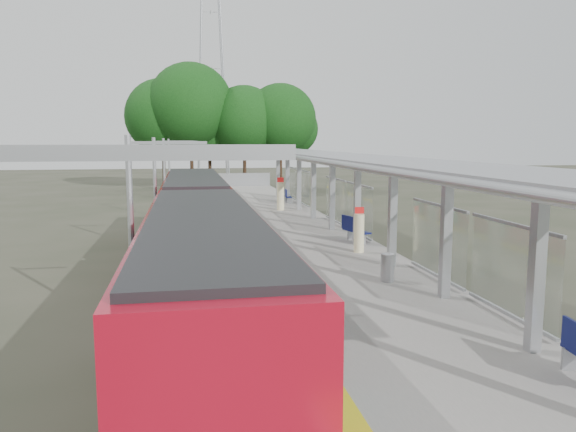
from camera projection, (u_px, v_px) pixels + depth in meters
The scene contains 14 objects.
trackbed at pixel (195, 244), 27.94m from camera, with size 3.00×70.00×0.24m, color #59544C.
platform at pixel (284, 234), 28.69m from camera, with size 6.00×50.00×1.00m, color gray.
tactile_strip at pixel (234, 226), 28.17m from camera, with size 0.60×50.00×0.02m, color yellow.
end_fence at pixel (238, 179), 52.87m from camera, with size 6.00×0.10×1.20m, color #9EA0A5.
train at pixel (198, 233), 19.55m from camera, with size 2.74×27.60×3.62m.
canopy at pixel (334, 165), 24.76m from camera, with size 3.27×38.00×3.66m.
pylon at pixel (211, 40), 77.71m from camera, with size 8.00×4.00×38.00m, color #9EA0A5, non-canonical shape.
tree_cluster at pixel (213, 116), 59.27m from camera, with size 20.14×9.91×13.32m.
catenary_masts at pixel (157, 191), 26.29m from camera, with size 2.08×48.16×5.40m.
bench_mid at pixel (354, 229), 23.56m from camera, with size 0.86×1.67×1.09m.
bench_far at pixel (287, 195), 38.68m from camera, with size 0.51×1.39×0.93m.
info_pillar_near at pixel (359, 233), 21.44m from camera, with size 0.39×0.39×1.75m.
info_pillar_far at pixel (280, 196), 34.43m from camera, with size 0.45×0.45×2.01m.
litter_bin at pixel (387, 268), 17.05m from camera, with size 0.41×0.41×0.85m, color #9EA0A5.
Camera 1 is at (-4.86, -7.89, 5.26)m, focal length 35.00 mm.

